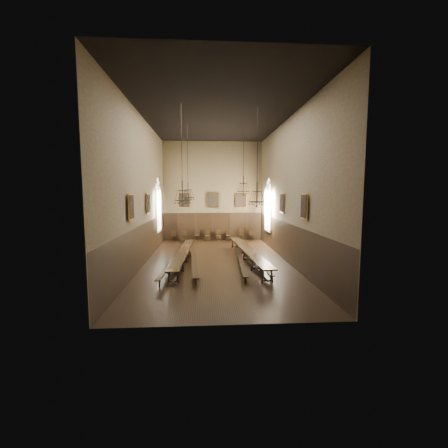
{
  "coord_description": "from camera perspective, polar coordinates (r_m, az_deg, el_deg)",
  "views": [
    {
      "loc": [
        -0.71,
        -18.58,
        4.44
      ],
      "look_at": [
        0.56,
        1.5,
        2.28
      ],
      "focal_mm": 24.0,
      "sensor_mm": 36.0,
      "label": 1
    }
  ],
  "objects": [
    {
      "name": "chandelier_front_left",
      "position": [
        16.16,
        -7.94,
        5.66
      ],
      "size": [
        0.84,
        0.84,
        5.17
      ],
      "color": "black",
      "rests_on": "ceiling"
    },
    {
      "name": "portrait_back_0",
      "position": [
        27.53,
        -7.58,
        4.53
      ],
      "size": [
        1.1,
        0.12,
        1.4
      ],
      "color": "#B6762B",
      "rests_on": "wall_back"
    },
    {
      "name": "wall_front",
      "position": [
        9.6,
        0.64,
        6.47
      ],
      "size": [
        9.0,
        0.02,
        9.0
      ],
      "primitive_type": "cube",
      "color": "#79684A",
      "rests_on": "ground"
    },
    {
      "name": "chair_1",
      "position": [
        27.44,
        -7.53,
        -2.68
      ],
      "size": [
        0.47,
        0.47,
        0.88
      ],
      "rotation": [
        0.0,
        0.0,
        -0.24
      ],
      "color": "black",
      "rests_on": "floor"
    },
    {
      "name": "bench_right_inner",
      "position": [
        18.98,
        3.11,
        -6.59
      ],
      "size": [
        0.83,
        9.3,
        0.42
      ],
      "rotation": [
        0.0,
        0.0,
        -0.06
      ],
      "color": "black",
      "rests_on": "floor"
    },
    {
      "name": "ceiling",
      "position": [
        19.15,
        -1.48,
        19.92
      ],
      "size": [
        9.0,
        18.0,
        0.02
      ],
      "primitive_type": "cube",
      "color": "black",
      "rests_on": "ground"
    },
    {
      "name": "table_left",
      "position": [
        19.0,
        -7.78,
        -6.32
      ],
      "size": [
        1.05,
        9.44,
        0.73
      ],
      "rotation": [
        0.0,
        0.0,
        -0.04
      ],
      "color": "black",
      "rests_on": "floor"
    },
    {
      "name": "portrait_right_0",
      "position": [
        20.25,
        10.97,
        3.91
      ],
      "size": [
        0.12,
        1.0,
        1.3
      ],
      "color": "#B6762B",
      "rests_on": "wall_right"
    },
    {
      "name": "portrait_left_0",
      "position": [
        19.93,
        -14.26,
        3.8
      ],
      "size": [
        0.12,
        1.0,
        1.3
      ],
      "color": "#B6762B",
      "rests_on": "wall_left"
    },
    {
      "name": "table_right",
      "position": [
        19.35,
        4.5,
        -5.96
      ],
      "size": [
        1.42,
        10.28,
        0.8
      ],
      "rotation": [
        0.0,
        0.0,
        0.07
      ],
      "color": "black",
      "rests_on": "floor"
    },
    {
      "name": "window_right",
      "position": [
        24.65,
        8.43,
        3.63
      ],
      "size": [
        0.2,
        2.2,
        4.6
      ],
      "primitive_type": null,
      "color": "white",
      "rests_on": "wall_right"
    },
    {
      "name": "chair_2",
      "position": [
        27.5,
        -5.21,
        -2.55
      ],
      "size": [
        0.56,
        0.56,
        1.02
      ],
      "rotation": [
        0.0,
        0.0,
        -0.27
      ],
      "color": "black",
      "rests_on": "floor"
    },
    {
      "name": "chair_5",
      "position": [
        27.46,
        0.9,
        -2.56
      ],
      "size": [
        0.48,
        0.48,
        0.99
      ],
      "rotation": [
        0.0,
        0.0,
        -0.1
      ],
      "color": "black",
      "rests_on": "floor"
    },
    {
      "name": "wall_right",
      "position": [
        19.3,
        12.14,
        6.16
      ],
      "size": [
        0.02,
        18.0,
        9.0
      ],
      "primitive_type": "cube",
      "color": "#79684A",
      "rests_on": "ground"
    },
    {
      "name": "chair_3",
      "position": [
        27.43,
        -3.13,
        -2.6
      ],
      "size": [
        0.46,
        0.46,
        0.95
      ],
      "rotation": [
        0.0,
        0.0,
        0.09
      ],
      "color": "black",
      "rests_on": "floor"
    },
    {
      "name": "wall_left",
      "position": [
        18.96,
        -15.27,
        6.08
      ],
      "size": [
        0.02,
        18.0,
        9.0
      ],
      "primitive_type": "cube",
      "color": "#79684A",
      "rests_on": "ground"
    },
    {
      "name": "portrait_back_2",
      "position": [
        27.67,
        3.26,
        4.58
      ],
      "size": [
        1.1,
        0.12,
        1.4
      ],
      "color": "#B6762B",
      "rests_on": "wall_back"
    },
    {
      "name": "chair_7",
      "position": [
        27.81,
        5.25,
        -2.56
      ],
      "size": [
        0.46,
        0.46,
        0.86
      ],
      "rotation": [
        0.0,
        0.0,
        0.26
      ],
      "color": "black",
      "rests_on": "floor"
    },
    {
      "name": "portrait_right_1",
      "position": [
        15.93,
        15.04,
        3.25
      ],
      "size": [
        0.12,
        1.0,
        1.3
      ],
      "color": "#B6762B",
      "rests_on": "wall_right"
    },
    {
      "name": "portrait_left_1",
      "position": [
        15.54,
        -17.3,
        3.11
      ],
      "size": [
        0.12,
        1.0,
        1.3
      ],
      "color": "#B6762B",
      "rests_on": "wall_left"
    },
    {
      "name": "bench_left_inner",
      "position": [
        19.11,
        -5.85,
        -6.45
      ],
      "size": [
        0.93,
        10.17,
        0.46
      ],
      "rotation": [
        0.0,
        0.0,
        0.06
      ],
      "color": "black",
      "rests_on": "floor"
    },
    {
      "name": "bench_right_outer",
      "position": [
        19.25,
        5.95,
        -6.45
      ],
      "size": [
        0.43,
        9.18,
        0.41
      ],
      "rotation": [
        0.0,
        0.0,
        0.02
      ],
      "color": "black",
      "rests_on": "floor"
    },
    {
      "name": "chair_4",
      "position": [
        27.4,
        -1.07,
        -2.6
      ],
      "size": [
        0.46,
        0.46,
        0.94
      ],
      "rotation": [
        0.0,
        0.0,
        0.09
      ],
      "color": "black",
      "rests_on": "floor"
    },
    {
      "name": "wainscot_panelling",
      "position": [
        18.87,
        -1.42,
        -3.62
      ],
      "size": [
        9.0,
        18.0,
        2.5
      ],
      "primitive_type": null,
      "color": "black",
      "rests_on": "floor"
    },
    {
      "name": "wall_back",
      "position": [
        27.6,
        -2.17,
        6.24
      ],
      "size": [
        9.0,
        0.02,
        9.0
      ],
      "primitive_type": "cube",
      "color": "#79684A",
      "rests_on": "ground"
    },
    {
      "name": "bench_left_outer",
      "position": [
        18.88,
        -9.45,
        -6.69
      ],
      "size": [
        0.81,
        9.86,
        0.44
      ],
      "rotation": [
        0.0,
        0.0,
        -0.05
      ],
      "color": "black",
      "rests_on": "floor"
    },
    {
      "name": "portrait_back_1",
      "position": [
        27.48,
        -2.15,
        4.57
      ],
      "size": [
        1.1,
        0.12,
        1.4
      ],
      "color": "#B6762B",
      "rests_on": "wall_back"
    },
    {
      "name": "chair_0",
      "position": [
        27.56,
        -9.55,
        -2.62
      ],
      "size": [
        0.47,
        0.47,
        0.97
      ],
      "rotation": [
        0.0,
        0.0,
        0.11
      ],
      "color": "black",
      "rests_on": "floor"
    },
    {
      "name": "chandelier_back_right",
      "position": [
        20.89,
        3.7,
        7.02
      ],
      "size": [
        0.88,
        0.88,
        4.68
      ],
      "color": "black",
      "rests_on": "ceiling"
    },
    {
      "name": "chandelier_front_right",
      "position": [
        16.59,
        6.29,
        5.37
      ],
      "size": [
        0.89,
        0.89,
        5.26
      ],
      "color": "black",
      "rests_on": "ceiling"
    },
    {
      "name": "window_left",
      "position": [
        24.39,
        -12.42,
        3.53
      ],
      "size": [
        0.2,
        2.2,
        4.6
      ],
      "primitive_type": null,
      "color": "white",
      "rests_on": "wall_left"
    },
    {
      "name": "chair_6",
      "position": [
        27.68,
        3.3,
        -2.48
      ],
      "size": [
        0.51,
        0.51,
        1.02
      ],
      "rotation": [
        0.0,
        0.0,
        -0.14
      ],
      "color": "black",
      "rests_on": "floor"
    },
    {
      "name": "chandelier_back_left",
      "position": [
        21.13,
        -6.87,
        5.94
      ],
      "size": [
        0.84,
        0.84,
        5.1
      ],
      "color": "black",
      "rests_on": "ceiling"
    },
    {
      "name": "floor",
      "position": [
        19.12,
        -1.41,
        -7.34
      ],
      "size": [
        9.0,
        18.0,
        0.02
      ],
      "primitive_type": "cube",
      "color": "black",
      "rests_on": "ground"
    }
  ]
}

